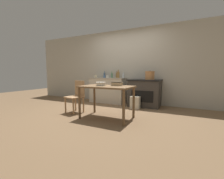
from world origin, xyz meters
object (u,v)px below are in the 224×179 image
stove (145,93)px  cup_center_right (104,77)px  mixing_bowl_large (117,84)px  cup_right (107,77)px  mixing_bowl_small (101,84)px  bottle_center (117,75)px  bottle_far_left (112,75)px  flour_sack (135,103)px  cup_mid_right (95,77)px  chair (76,95)px  bottle_left (104,75)px  work_table (107,90)px  bottle_center_left (123,76)px  cup_far_right (96,76)px  stock_pot (150,75)px  bottle_mid_left (118,75)px

stove → cup_center_right: cup_center_right is taller
mixing_bowl_large → cup_right: bearing=125.0°
mixing_bowl_small → bottle_center: bearing=104.0°
mixing_bowl_large → bottle_far_left: bottle_far_left is taller
stove → mixing_bowl_large: size_ratio=3.32×
flour_sack → bottle_center: size_ratio=1.51×
mixing_bowl_large → bottle_center: bottle_center is taller
mixing_bowl_small → cup_mid_right: (-1.26, 1.71, 0.12)m
stove → chair: 2.11m
stove → bottle_left: (-1.60, 0.25, 0.55)m
cup_mid_right → bottle_left: bearing=42.6°
mixing_bowl_large → mixing_bowl_small: (-0.30, -0.21, 0.00)m
work_table → bottle_center_left: bearing=101.0°
bottle_left → cup_center_right: (0.13, -0.23, -0.05)m
bottle_center → chair: bearing=-101.5°
flour_sack → bottle_center_left: bearing=134.6°
work_table → cup_far_right: bearing=129.8°
cup_center_right → cup_mid_right: 0.39m
work_table → bottle_far_left: bottle_far_left is taller
chair → cup_center_right: 1.63m
cup_mid_right → cup_right: size_ratio=0.96×
mixing_bowl_large → cup_center_right: cup_center_right is taller
flour_sack → cup_mid_right: 1.91m
bottle_center → cup_right: size_ratio=2.64×
bottle_center_left → bottle_far_left: bearing=-165.1°
bottle_left → bottle_center_left: (0.77, -0.04, -0.02)m
flour_sack → mixing_bowl_small: mixing_bowl_small is taller
chair → stock_pot: stock_pot is taller
mixing_bowl_large → mixing_bowl_small: size_ratio=1.29×
bottle_mid_left → cup_mid_right: 0.91m
flour_sack → bottle_center_left: size_ratio=1.82×
mixing_bowl_small → cup_mid_right: cup_mid_right is taller
flour_sack → stock_pot: size_ratio=1.27×
mixing_bowl_small → cup_center_right: 1.93m
mixing_bowl_large → cup_right: 1.85m
bottle_far_left → cup_mid_right: size_ratio=2.57×
chair → bottle_left: (-0.15, 1.79, 0.52)m
bottle_far_left → cup_far_right: bottle_far_left is taller
bottle_center → stove: bearing=-12.9°
flour_sack → bottle_far_left: size_ratio=1.61×
bottle_left → bottle_far_left: bearing=-20.7°
bottle_mid_left → bottle_center_left: bearing=40.9°
work_table → stock_pot: size_ratio=4.08×
mixing_bowl_small → stove: bearing=70.6°
mixing_bowl_large → stock_pot: bearing=72.4°
mixing_bowl_small → bottle_mid_left: size_ratio=0.80×
mixing_bowl_large → cup_center_right: size_ratio=3.27×
bottle_left → bottle_center: size_ratio=0.99×
bottle_far_left → bottle_center_left: bottle_far_left is taller
stove → cup_center_right: bearing=179.2°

